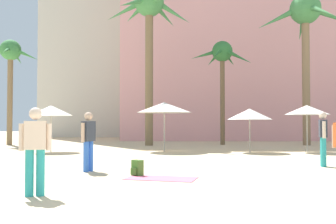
% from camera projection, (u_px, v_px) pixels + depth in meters
% --- Properties ---
extents(ground, '(120.00, 120.00, 0.00)m').
position_uv_depth(ground, '(176.00, 204.00, 6.58)').
color(ground, beige).
extents(hotel_pink, '(22.83, 8.33, 19.74)m').
position_uv_depth(hotel_pink, '(252.00, 29.00, 34.28)').
color(hotel_pink, pink).
rests_on(hotel_pink, ground).
extents(palm_tree_far_left, '(5.46, 5.17, 10.07)m').
position_uv_depth(palm_tree_far_left, '(149.00, 18.00, 24.13)').
color(palm_tree_far_left, brown).
rests_on(palm_tree_far_left, ground).
extents(palm_tree_left, '(4.08, 3.87, 6.80)m').
position_uv_depth(palm_tree_left, '(222.00, 59.00, 24.92)').
color(palm_tree_left, brown).
rests_on(palm_tree_left, ground).
extents(palm_tree_center, '(3.81, 3.84, 6.85)m').
position_uv_depth(palm_tree_center, '(10.00, 60.00, 24.72)').
color(palm_tree_center, brown).
rests_on(palm_tree_center, ground).
extents(palm_tree_right, '(6.32, 6.12, 9.73)m').
position_uv_depth(palm_tree_right, '(306.00, 22.00, 24.40)').
color(palm_tree_right, '#896B4C').
rests_on(palm_tree_right, ground).
extents(cafe_umbrella_0, '(2.14, 2.14, 2.28)m').
position_uv_depth(cafe_umbrella_0, '(307.00, 110.00, 18.52)').
color(cafe_umbrella_0, gray).
rests_on(cafe_umbrella_0, ground).
extents(cafe_umbrella_1, '(2.16, 2.16, 2.10)m').
position_uv_depth(cafe_umbrella_1, '(250.00, 114.00, 18.39)').
color(cafe_umbrella_1, gray).
rests_on(cafe_umbrella_1, ground).
extents(cafe_umbrella_2, '(2.06, 2.06, 2.27)m').
position_uv_depth(cafe_umbrella_2, '(51.00, 111.00, 18.58)').
color(cafe_umbrella_2, gray).
rests_on(cafe_umbrella_2, ground).
extents(cafe_umbrella_3, '(2.73, 2.73, 2.45)m').
position_uv_depth(cafe_umbrella_3, '(164.00, 107.00, 19.01)').
color(cafe_umbrella_3, gray).
rests_on(cafe_umbrella_3, ground).
extents(beach_towel, '(1.92, 1.30, 0.01)m').
position_uv_depth(beach_towel, '(161.00, 178.00, 9.54)').
color(beach_towel, '#EF6684').
rests_on(beach_towel, ground).
extents(backpack, '(0.35, 0.35, 0.42)m').
position_uv_depth(backpack, '(137.00, 168.00, 10.05)').
color(backpack, '#406C27').
rests_on(backpack, ground).
extents(person_far_left, '(0.61, 0.32, 1.70)m').
position_uv_depth(person_far_left, '(35.00, 147.00, 7.27)').
color(person_far_left, teal).
rests_on(person_far_left, ground).
extents(person_mid_right, '(0.31, 0.61, 1.77)m').
position_uv_depth(person_mid_right, '(323.00, 136.00, 12.23)').
color(person_mid_right, teal).
rests_on(person_mid_right, ground).
extents(person_far_right, '(0.37, 0.58, 1.72)m').
position_uv_depth(person_far_right, '(88.00, 139.00, 11.00)').
color(person_far_right, blue).
rests_on(person_far_right, ground).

